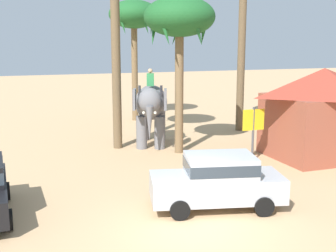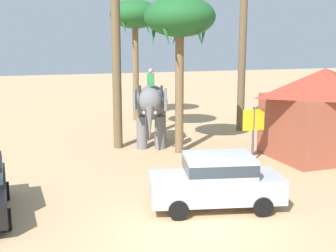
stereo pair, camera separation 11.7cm
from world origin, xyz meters
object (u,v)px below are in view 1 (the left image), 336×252
at_px(elephant_with_mahout, 151,106).
at_px(roadside_hut, 322,110).
at_px(palm_tree_left_of_road, 134,18).
at_px(car_sedan_foreground, 218,179).
at_px(palm_tree_behind_elephant, 179,21).
at_px(signboard_yellow, 253,123).

height_order(elephant_with_mahout, roadside_hut, roadside_hut).
bearing_deg(elephant_with_mahout, palm_tree_left_of_road, 80.65).
bearing_deg(palm_tree_left_of_road, elephant_with_mahout, -99.35).
bearing_deg(roadside_hut, palm_tree_left_of_road, 114.01).
xyz_separation_m(car_sedan_foreground, palm_tree_behind_elephant, (1.40, 6.97, 5.13)).
relative_size(elephant_with_mahout, palm_tree_behind_elephant, 0.56).
bearing_deg(roadside_hut, car_sedan_foreground, -150.07).
relative_size(roadside_hut, signboard_yellow, 2.08).
bearing_deg(signboard_yellow, palm_tree_behind_elephant, 132.99).
relative_size(palm_tree_behind_elephant, signboard_yellow, 2.97).
distance_m(elephant_with_mahout, palm_tree_left_of_road, 8.70).
distance_m(car_sedan_foreground, elephant_with_mahout, 8.86).
height_order(car_sedan_foreground, palm_tree_behind_elephant, palm_tree_behind_elephant).
bearing_deg(palm_tree_left_of_road, car_sedan_foreground, -96.41).
bearing_deg(palm_tree_behind_elephant, car_sedan_foreground, -101.32).
relative_size(elephant_with_mahout, palm_tree_left_of_road, 0.52).
bearing_deg(roadside_hut, elephant_with_mahout, 144.35).
bearing_deg(palm_tree_behind_elephant, elephant_with_mahout, 113.65).
relative_size(car_sedan_foreground, palm_tree_left_of_road, 0.57).
distance_m(car_sedan_foreground, signboard_yellow, 5.86).
relative_size(elephant_with_mahout, signboard_yellow, 1.67).
bearing_deg(signboard_yellow, roadside_hut, -4.80).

